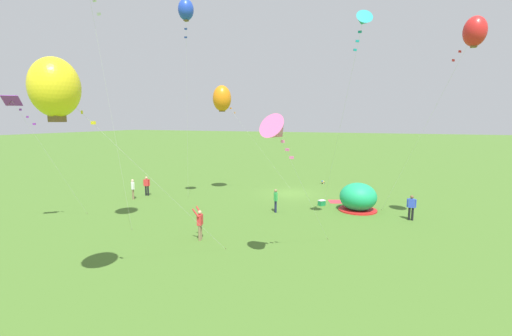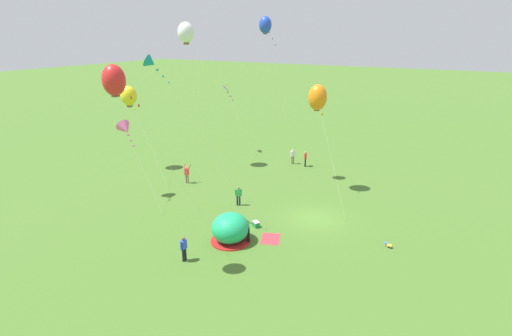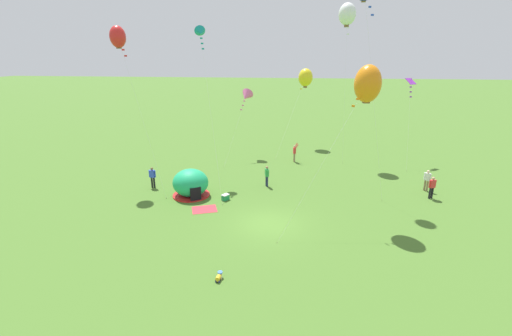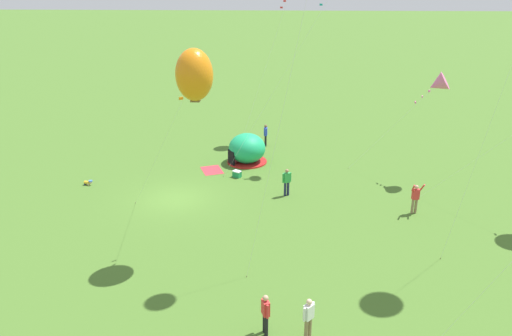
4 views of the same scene
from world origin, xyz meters
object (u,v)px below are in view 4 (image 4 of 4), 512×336
(kite_orange, at_px, (194,75))
(person_far_back, at_px, (415,197))
(popup_tent, at_px, (247,149))
(person_watching_sky, at_px, (309,316))
(toddler_crawling, at_px, (88,182))
(person_center_field, at_px, (266,312))
(kite_pink, at_px, (438,84))
(cooler_box, at_px, (237,174))
(person_near_tent, at_px, (287,181))
(person_with_toddler, at_px, (266,134))

(kite_orange, bearing_deg, person_far_back, 111.22)
(popup_tent, relative_size, person_watching_sky, 1.63)
(popup_tent, xyz_separation_m, toddler_crawling, (4.52, -9.89, -0.82))
(person_center_field, xyz_separation_m, kite_orange, (-5.97, -3.26, 7.64))
(popup_tent, distance_m, toddler_crawling, 10.90)
(popup_tent, bearing_deg, person_watching_sky, 10.49)
(popup_tent, height_order, person_watching_sky, popup_tent)
(person_watching_sky, height_order, kite_pink, kite_pink)
(cooler_box, relative_size, person_watching_sky, 0.37)
(cooler_box, xyz_separation_m, person_near_tent, (2.76, 3.24, 0.74))
(cooler_box, height_order, person_with_toddler, person_with_toddler)
(person_center_field, relative_size, person_watching_sky, 1.00)
(person_with_toddler, height_order, kite_orange, kite_orange)
(person_far_back, relative_size, kite_pink, 0.27)
(popup_tent, bearing_deg, kite_pink, 78.49)
(person_near_tent, bearing_deg, popup_tent, -153.72)
(toddler_crawling, bearing_deg, kite_pink, 95.47)
(person_near_tent, distance_m, person_center_field, 12.51)
(person_with_toddler, bearing_deg, person_far_back, 37.63)
(person_with_toddler, bearing_deg, toddler_crawling, -53.93)
(person_near_tent, bearing_deg, kite_orange, -33.02)
(popup_tent, distance_m, person_near_tent, 6.19)
(person_far_back, xyz_separation_m, kite_orange, (4.41, -11.37, 7.60))
(person_far_back, bearing_deg, person_with_toddler, -142.37)
(kite_pink, bearing_deg, person_near_tent, -71.19)
(toddler_crawling, distance_m, person_center_field, 17.87)
(cooler_box, relative_size, person_near_tent, 0.37)
(person_far_back, height_order, kite_orange, kite_orange)
(kite_orange, bearing_deg, toddler_crawling, -131.86)
(person_with_toddler, height_order, person_watching_sky, same)
(cooler_box, xyz_separation_m, person_watching_sky, (15.39, 3.86, 0.74))
(person_near_tent, relative_size, person_watching_sky, 1.00)
(popup_tent, bearing_deg, person_near_tent, 26.28)
(popup_tent, xyz_separation_m, person_watching_sky, (18.18, 3.37, -0.03))
(person_watching_sky, bearing_deg, person_near_tent, -177.17)
(person_with_toddler, xyz_separation_m, person_watching_sky, (21.76, 2.13, 0.00))
(cooler_box, xyz_separation_m, kite_orange, (9.26, -0.98, 8.38))
(cooler_box, height_order, person_center_field, person_center_field)
(person_with_toddler, relative_size, person_center_field, 1.00)
(person_watching_sky, xyz_separation_m, kite_pink, (-15.75, 8.55, 5.29))
(popup_tent, height_order, person_center_field, popup_tent)
(person_watching_sky, xyz_separation_m, kite_orange, (-6.13, -4.85, 7.64))
(person_watching_sky, bearing_deg, cooler_box, -165.91)
(person_watching_sky, bearing_deg, person_far_back, 148.27)
(cooler_box, relative_size, person_with_toddler, 0.37)
(popup_tent, relative_size, person_center_field, 1.63)
(person_far_back, bearing_deg, kite_orange, -68.78)
(toddler_crawling, xyz_separation_m, kite_pink, (-2.09, 21.81, 6.08))
(kite_pink, bearing_deg, person_far_back, -21.33)
(person_center_field, bearing_deg, kite_pink, 146.97)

